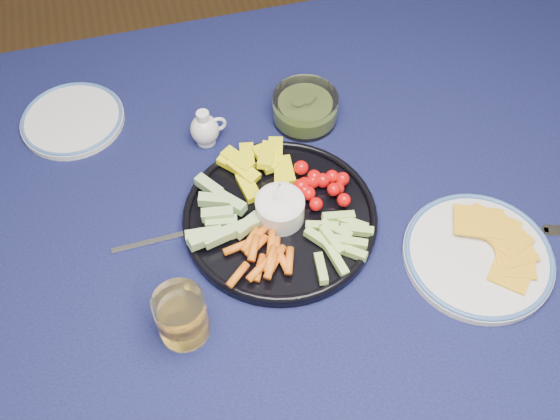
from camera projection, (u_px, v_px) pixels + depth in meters
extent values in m
plane|color=#51391C|center=(266.00, 360.00, 1.73)|extent=(4.00, 4.00, 0.00)
cylinder|color=#54331C|center=(471.00, 116.00, 1.78)|extent=(0.07, 0.07, 0.70)
cube|color=#54331C|center=(259.00, 210.00, 1.14)|extent=(1.60, 1.00, 0.04)
cube|color=black|center=(259.00, 203.00, 1.12)|extent=(1.66, 1.06, 0.01)
cube|color=black|center=(208.00, 70.00, 1.53)|extent=(1.66, 0.01, 0.30)
cylinder|color=black|center=(280.00, 219.00, 1.09)|extent=(0.34, 0.34, 0.01)
torus|color=black|center=(280.00, 215.00, 1.08)|extent=(0.34, 0.34, 0.01)
cylinder|color=silver|center=(280.00, 209.00, 1.06)|extent=(0.08, 0.08, 0.04)
cylinder|color=white|center=(280.00, 203.00, 1.05)|extent=(0.07, 0.07, 0.01)
cylinder|color=silver|center=(206.00, 140.00, 1.20)|extent=(0.04, 0.04, 0.01)
ellipsoid|color=silver|center=(205.00, 130.00, 1.17)|extent=(0.05, 0.05, 0.06)
cylinder|color=silver|center=(203.00, 118.00, 1.15)|extent=(0.02, 0.02, 0.02)
torus|color=silver|center=(218.00, 124.00, 1.17)|extent=(0.03, 0.01, 0.03)
torus|color=#395EA1|center=(204.00, 122.00, 1.16)|extent=(0.03, 0.03, 0.00)
cylinder|color=white|center=(305.00, 108.00, 1.21)|extent=(0.13, 0.13, 0.06)
cylinder|color=#5A7220|center=(305.00, 112.00, 1.22)|extent=(0.11, 0.11, 0.03)
cylinder|color=silver|center=(478.00, 256.00, 1.04)|extent=(0.25, 0.25, 0.01)
torus|color=#395EA1|center=(479.00, 254.00, 1.04)|extent=(0.25, 0.25, 0.01)
cylinder|color=white|center=(182.00, 316.00, 0.94)|extent=(0.08, 0.08, 0.09)
cylinder|color=#C09416|center=(183.00, 322.00, 0.95)|extent=(0.07, 0.07, 0.05)
cube|color=silver|center=(153.00, 241.00, 1.07)|extent=(0.14, 0.01, 0.00)
cube|color=silver|center=(200.00, 230.00, 1.08)|extent=(0.04, 0.02, 0.00)
cube|color=silver|center=(507.00, 229.00, 1.08)|extent=(0.14, 0.05, 0.00)
cube|color=silver|center=(554.00, 231.00, 1.08)|extent=(0.04, 0.03, 0.00)
cylinder|color=silver|center=(73.00, 120.00, 1.22)|extent=(0.20, 0.20, 0.01)
torus|color=#395EA1|center=(72.00, 118.00, 1.22)|extent=(0.20, 0.20, 0.01)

